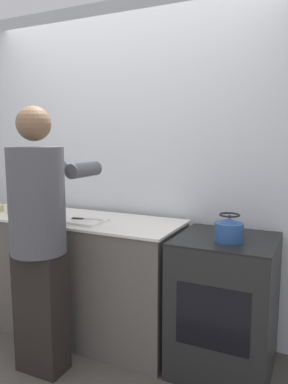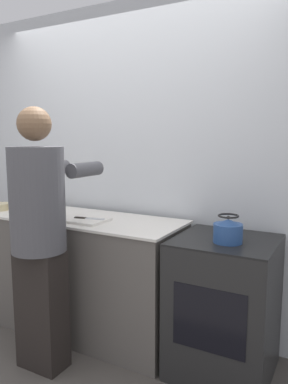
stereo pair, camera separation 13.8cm
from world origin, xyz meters
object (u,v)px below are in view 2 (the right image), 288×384
(cutting_board, at_px, (83,220))
(canister_jar, at_px, (37,201))
(kettle, at_px, (228,231))
(person, at_px, (40,231))
(bowl_prep, at_px, (0,207))
(knife, at_px, (88,218))
(oven, at_px, (224,306))

(cutting_board, xyz_separation_m, canister_jar, (-0.65, 0.20, 0.06))
(kettle, bearing_deg, canister_jar, 174.85)
(person, height_order, bowl_prep, person)
(cutting_board, distance_m, kettle, 1.08)
(cutting_board, bearing_deg, person, -94.68)
(person, bearing_deg, cutting_board, 85.32)
(cutting_board, height_order, kettle, kettle)
(person, xyz_separation_m, canister_jar, (-0.61, 0.60, 0.06))
(kettle, bearing_deg, cutting_board, -177.61)
(person, relative_size, knife, 7.27)
(person, distance_m, bowl_prep, 0.95)
(person, relative_size, cutting_board, 4.80)
(oven, relative_size, canister_jar, 6.67)
(person, distance_m, cutting_board, 0.41)
(person, relative_size, bowl_prep, 9.83)
(kettle, distance_m, bowl_prep, 1.97)
(knife, bearing_deg, cutting_board, -167.29)
(person, relative_size, kettle, 9.67)
(cutting_board, distance_m, canister_jar, 0.68)
(cutting_board, height_order, bowl_prep, bowl_prep)
(cutting_board, relative_size, canister_jar, 2.67)
(canister_jar, bearing_deg, kettle, -5.15)
(oven, relative_size, person, 0.52)
(knife, bearing_deg, kettle, -10.37)
(oven, height_order, person, person)
(oven, xyz_separation_m, canister_jar, (-1.69, 0.08, 0.55))
(oven, distance_m, canister_jar, 1.78)
(kettle, relative_size, bowl_prep, 1.02)
(cutting_board, height_order, canister_jar, canister_jar)
(cutting_board, relative_size, knife, 1.51)
(knife, relative_size, canister_jar, 1.76)
(knife, distance_m, kettle, 1.04)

